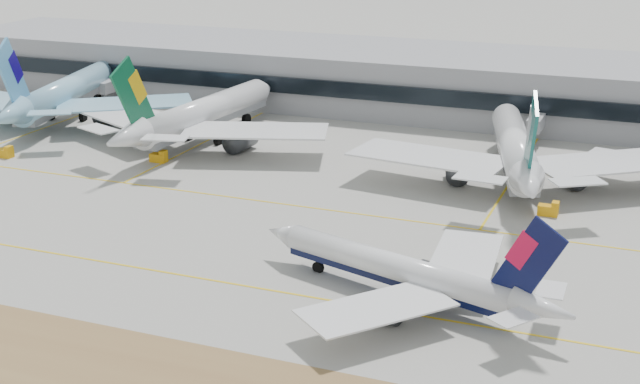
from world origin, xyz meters
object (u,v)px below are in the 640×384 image
at_px(widebody_eva, 200,116).
at_px(widebody_cathay, 516,151).
at_px(terminal, 428,80).
at_px(taxiing_airliner, 406,273).
at_px(widebody_korean, 63,95).

distance_m(widebody_eva, widebody_cathay, 71.30).
bearing_deg(terminal, widebody_cathay, -59.60).
bearing_deg(terminal, taxiing_airliner, -76.27).
height_order(widebody_cathay, terminal, widebody_cathay).
bearing_deg(widebody_eva, terminal, -31.78).
relative_size(taxiing_airliner, terminal, 0.17).
relative_size(taxiing_airliner, widebody_eva, 0.73).
xyz_separation_m(taxiing_airliner, widebody_eva, (-66.78, 62.41, 2.33)).
relative_size(widebody_korean, terminal, 0.24).
distance_m(taxiing_airliner, terminal, 119.25).
bearing_deg(taxiing_airliner, widebody_korean, -14.87).
height_order(taxiing_airliner, terminal, taxiing_airliner).
bearing_deg(widebody_cathay, widebody_eva, 73.50).
bearing_deg(widebody_eva, widebody_korean, 85.64).
xyz_separation_m(taxiing_airliner, terminal, (-28.29, 115.79, 3.43)).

